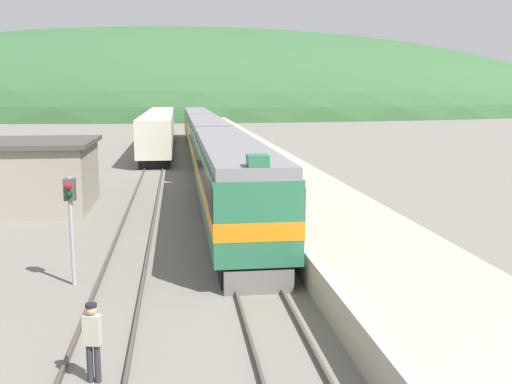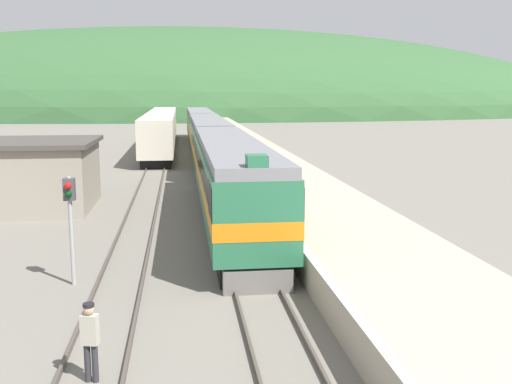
{
  "view_description": "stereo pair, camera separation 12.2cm",
  "coord_description": "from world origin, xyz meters",
  "px_view_note": "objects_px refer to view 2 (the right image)",
  "views": [
    {
      "loc": [
        -2.42,
        -0.08,
        6.27
      ],
      "look_at": [
        0.58,
        22.82,
        2.34
      ],
      "focal_mm": 42.0,
      "sensor_mm": 36.0,
      "label": 1
    },
    {
      "loc": [
        -2.3,
        -0.09,
        6.27
      ],
      "look_at": [
        0.58,
        22.82,
        2.34
      ],
      "focal_mm": 42.0,
      "sensor_mm": 36.0,
      "label": 2
    }
  ],
  "objects_px": {
    "carriage_third": "(200,125)",
    "track_worker": "(90,337)",
    "carriage_second": "(208,140)",
    "signal_post_siding": "(70,208)",
    "express_train_lead_car": "(230,178)",
    "siding_train": "(162,130)"
  },
  "relations": [
    {
      "from": "carriage_second",
      "to": "signal_post_siding",
      "type": "xyz_separation_m",
      "value": [
        -5.86,
        -31.25,
        0.41
      ]
    },
    {
      "from": "siding_train",
      "to": "carriage_second",
      "type": "bearing_deg",
      "value": -74.66
    },
    {
      "from": "siding_train",
      "to": "signal_post_siding",
      "type": "height_order",
      "value": "siding_train"
    },
    {
      "from": "express_train_lead_car",
      "to": "signal_post_siding",
      "type": "bearing_deg",
      "value": -124.3
    },
    {
      "from": "carriage_third",
      "to": "track_worker",
      "type": "bearing_deg",
      "value": -94.07
    },
    {
      "from": "siding_train",
      "to": "track_worker",
      "type": "relative_size",
      "value": 21.19
    },
    {
      "from": "express_train_lead_car",
      "to": "track_worker",
      "type": "bearing_deg",
      "value": -105.66
    },
    {
      "from": "express_train_lead_car",
      "to": "carriage_third",
      "type": "height_order",
      "value": "express_train_lead_car"
    },
    {
      "from": "siding_train",
      "to": "track_worker",
      "type": "height_order",
      "value": "siding_train"
    },
    {
      "from": "carriage_third",
      "to": "signal_post_siding",
      "type": "bearing_deg",
      "value": -96.19
    },
    {
      "from": "express_train_lead_car",
      "to": "signal_post_siding",
      "type": "height_order",
      "value": "express_train_lead_car"
    },
    {
      "from": "carriage_third",
      "to": "track_worker",
      "type": "relative_size",
      "value": 12.25
    },
    {
      "from": "carriage_second",
      "to": "track_worker",
      "type": "xyz_separation_m",
      "value": [
        -4.33,
        -38.09,
        -1.13
      ]
    },
    {
      "from": "signal_post_siding",
      "to": "track_worker",
      "type": "xyz_separation_m",
      "value": [
        1.54,
        -6.84,
        -1.54
      ]
    },
    {
      "from": "carriage_second",
      "to": "signal_post_siding",
      "type": "distance_m",
      "value": 31.8
    },
    {
      "from": "express_train_lead_car",
      "to": "siding_train",
      "type": "xyz_separation_m",
      "value": [
        -4.36,
        38.56,
        -0.13
      ]
    },
    {
      "from": "siding_train",
      "to": "express_train_lead_car",
      "type": "bearing_deg",
      "value": -83.55
    },
    {
      "from": "carriage_third",
      "to": "signal_post_siding",
      "type": "height_order",
      "value": "carriage_third"
    },
    {
      "from": "carriage_third",
      "to": "siding_train",
      "type": "height_order",
      "value": "carriage_third"
    },
    {
      "from": "track_worker",
      "to": "carriage_second",
      "type": "bearing_deg",
      "value": 83.52
    },
    {
      "from": "carriage_third",
      "to": "track_worker",
      "type": "distance_m",
      "value": 61.04
    },
    {
      "from": "carriage_second",
      "to": "track_worker",
      "type": "distance_m",
      "value": 38.36
    }
  ]
}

